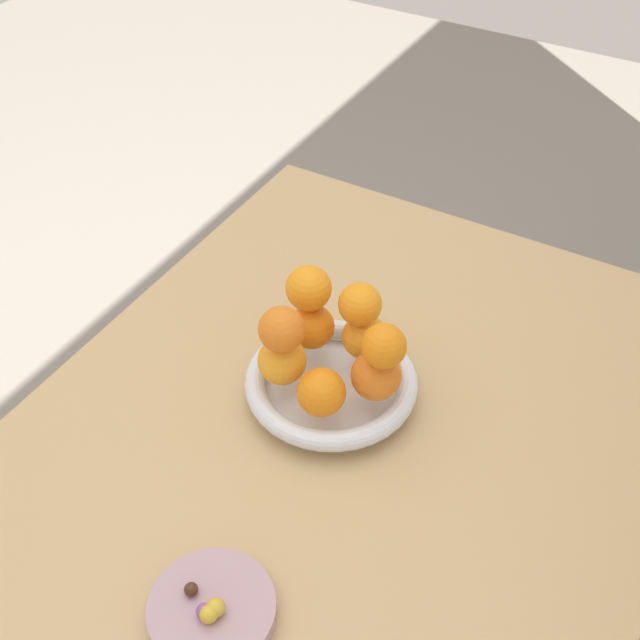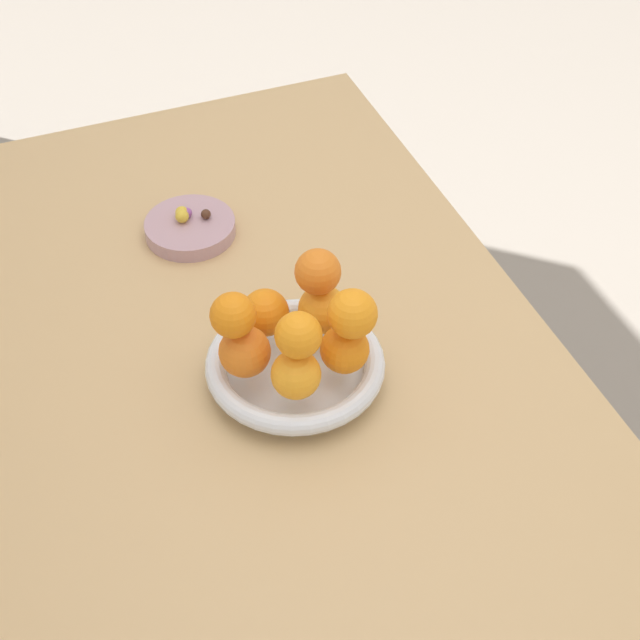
# 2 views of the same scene
# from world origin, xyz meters

# --- Properties ---
(dining_table) EXTENTS (1.10, 0.76, 0.74)m
(dining_table) POSITION_xyz_m (0.00, 0.00, 0.65)
(dining_table) COLOR tan
(dining_table) RESTS_ON ground_plane
(fruit_bowl) EXTENTS (0.22, 0.22, 0.04)m
(fruit_bowl) POSITION_xyz_m (-0.10, -0.04, 0.76)
(fruit_bowl) COLOR silver
(fruit_bowl) RESTS_ON dining_table
(candy_dish) EXTENTS (0.13, 0.13, 0.02)m
(candy_dish) POSITION_xyz_m (0.22, 0.00, 0.75)
(candy_dish) COLOR #B28C99
(candy_dish) RESTS_ON dining_table
(orange_0) EXTENTS (0.06, 0.06, 0.06)m
(orange_0) POSITION_xyz_m (-0.14, -0.09, 0.81)
(orange_0) COLOR orange
(orange_0) RESTS_ON fruit_bowl
(orange_1) EXTENTS (0.06, 0.06, 0.06)m
(orange_1) POSITION_xyz_m (-0.07, -0.09, 0.81)
(orange_1) COLOR orange
(orange_1) RESTS_ON fruit_bowl
(orange_2) EXTENTS (0.06, 0.06, 0.06)m
(orange_2) POSITION_xyz_m (-0.05, -0.02, 0.81)
(orange_2) COLOR orange
(orange_2) RESTS_ON fruit_bowl
(orange_3) EXTENTS (0.06, 0.06, 0.06)m
(orange_3) POSITION_xyz_m (-0.10, 0.02, 0.81)
(orange_3) COLOR orange
(orange_3) RESTS_ON fruit_bowl
(orange_4) EXTENTS (0.06, 0.06, 0.06)m
(orange_4) POSITION_xyz_m (-0.16, -0.02, 0.81)
(orange_4) COLOR orange
(orange_4) RESTS_ON fruit_bowl
(orange_5) EXTENTS (0.06, 0.06, 0.06)m
(orange_5) POSITION_xyz_m (-0.14, -0.10, 0.87)
(orange_5) COLOR orange
(orange_5) RESTS_ON orange_0
(orange_6) EXTENTS (0.05, 0.05, 0.05)m
(orange_6) POSITION_xyz_m (-0.10, 0.03, 0.87)
(orange_6) COLOR orange
(orange_6) RESTS_ON orange_3
(orange_7) EXTENTS (0.06, 0.06, 0.06)m
(orange_7) POSITION_xyz_m (-0.06, -0.09, 0.87)
(orange_7) COLOR orange
(orange_7) RESTS_ON orange_1
(orange_8) EXTENTS (0.05, 0.05, 0.05)m
(orange_8) POSITION_xyz_m (-0.15, -0.03, 0.87)
(orange_8) COLOR orange
(orange_8) RESTS_ON orange_4
(candy_ball_0) EXTENTS (0.02, 0.02, 0.02)m
(candy_ball_0) POSITION_xyz_m (0.23, 0.01, 0.77)
(candy_ball_0) COLOR gold
(candy_ball_0) RESTS_ON candy_dish
(candy_ball_1) EXTENTS (0.02, 0.02, 0.02)m
(candy_ball_1) POSITION_xyz_m (0.23, -0.00, 0.77)
(candy_ball_1) COLOR #8C4C99
(candy_ball_1) RESTS_ON candy_dish
(candy_ball_2) EXTENTS (0.02, 0.02, 0.02)m
(candy_ball_2) POSITION_xyz_m (0.22, 0.01, 0.77)
(candy_ball_2) COLOR gold
(candy_ball_2) RESTS_ON candy_dish
(candy_ball_3) EXTENTS (0.01, 0.01, 0.01)m
(candy_ball_3) POSITION_xyz_m (0.22, -0.02, 0.77)
(candy_ball_3) COLOR #472819
(candy_ball_3) RESTS_ON candy_dish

